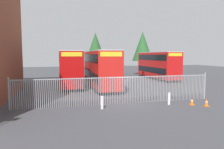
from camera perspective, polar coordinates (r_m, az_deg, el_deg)
ground_plane at (r=24.67m, az=-2.31°, el=-3.80°), size 100.00×100.00×0.00m
palisade_fence at (r=16.70m, az=1.76°, el=-4.07°), size 16.23×0.14×2.35m
double_decker_bus_near_gate at (r=25.05m, az=-3.21°, el=1.91°), size 2.54×10.81×4.42m
double_decker_bus_behind_fence_left at (r=27.20m, az=-11.58°, el=2.08°), size 2.54×10.81×4.42m
double_decker_bus_behind_fence_right at (r=35.27m, az=12.33°, el=2.77°), size 2.54×10.81×4.42m
bollard_near_left at (r=15.25m, az=-2.73°, el=-7.67°), size 0.20×0.20×0.95m
bollard_center_front at (r=17.14m, az=15.33°, el=-6.41°), size 0.20×0.20×0.95m
traffic_cone_by_gate at (r=17.63m, az=24.42°, el=-6.99°), size 0.34×0.34×0.59m
traffic_cone_mid_forecourt at (r=17.64m, az=21.02°, el=-6.86°), size 0.34×0.34×0.59m
tree_tall_back at (r=42.03m, az=8.35°, el=7.63°), size 4.04×4.04×8.56m
tree_short_side at (r=41.11m, az=-4.55°, el=7.31°), size 4.08×4.08×8.29m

